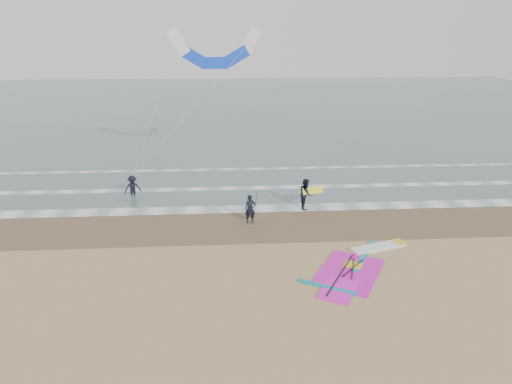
{
  "coord_description": "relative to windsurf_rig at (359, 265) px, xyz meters",
  "views": [
    {
      "loc": [
        -2.13,
        -16.85,
        9.92
      ],
      "look_at": [
        -0.7,
        5.0,
        2.2
      ],
      "focal_mm": 32.0,
      "sensor_mm": 36.0,
      "label": 1
    }
  ],
  "objects": [
    {
      "name": "wet_sand_band",
      "position": [
        -3.66,
        5.0,
        -0.03
      ],
      "size": [
        120.0,
        5.0,
        0.01
      ],
      "primitive_type": "cube",
      "color": "brown",
      "rests_on": "ground"
    },
    {
      "name": "foam_waterline",
      "position": [
        -3.66,
        9.44,
        -0.01
      ],
      "size": [
        120.0,
        9.15,
        0.02
      ],
      "color": "white",
      "rests_on": "ground"
    },
    {
      "name": "person_standing",
      "position": [
        -4.6,
        5.18,
        0.76
      ],
      "size": [
        0.62,
        0.44,
        1.61
      ],
      "primitive_type": "imported",
      "rotation": [
        0.0,
        0.0,
        0.1
      ],
      "color": "black",
      "rests_on": "ground"
    },
    {
      "name": "carried_kiteboard",
      "position": [
        -0.82,
        7.02,
        1.12
      ],
      "size": [
        1.3,
        0.51,
        0.39
      ],
      "color": "yellow",
      "rests_on": "ground"
    },
    {
      "name": "held_pole",
      "position": [
        -4.3,
        5.18,
        1.14
      ],
      "size": [
        0.17,
        0.86,
        1.82
      ],
      "color": "black",
      "rests_on": "ground"
    },
    {
      "name": "person_walking",
      "position": [
        -1.22,
        7.12,
        0.88
      ],
      "size": [
        0.76,
        0.94,
        1.83
      ],
      "primitive_type": "imported",
      "rotation": [
        0.0,
        0.0,
        1.5
      ],
      "color": "black",
      "rests_on": "ground"
    },
    {
      "name": "surf_kite",
      "position": [
        -6.51,
        14.94,
        8.52
      ],
      "size": [
        8.65,
        4.92,
        9.22
      ],
      "color": "white",
      "rests_on": "ground"
    },
    {
      "name": "person_wading",
      "position": [
        -11.86,
        10.13,
        0.79
      ],
      "size": [
        1.22,
        0.94,
        1.66
      ],
      "primitive_type": "imported",
      "rotation": [
        0.0,
        0.0,
        0.34
      ],
      "color": "black",
      "rests_on": "ground"
    },
    {
      "name": "windsurf_rig",
      "position": [
        0.0,
        0.0,
        0.0
      ],
      "size": [
        5.9,
        5.59,
        0.14
      ],
      "color": "white",
      "rests_on": "ground"
    },
    {
      "name": "ground",
      "position": [
        -3.66,
        -1.0,
        -0.04
      ],
      "size": [
        120.0,
        120.0,
        0.0
      ],
      "primitive_type": "plane",
      "color": "tan",
      "rests_on": "ground"
    },
    {
      "name": "sea_water",
      "position": [
        -3.66,
        47.0,
        -0.03
      ],
      "size": [
        120.0,
        80.0,
        0.02
      ],
      "primitive_type": "cube",
      "color": "#47605E",
      "rests_on": "ground"
    }
  ]
}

